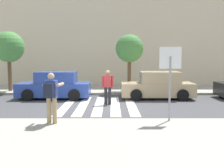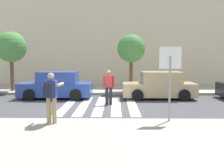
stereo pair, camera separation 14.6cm
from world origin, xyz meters
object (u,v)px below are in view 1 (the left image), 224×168
at_px(parked_car_tan, 159,86).
at_px(street_tree_west, 10,47).
at_px(parked_car_blue, 56,86).
at_px(street_tree_center, 130,49).
at_px(stop_sign, 171,67).
at_px(pedestrian_crossing, 109,85).
at_px(photographer_with_backpack, 52,94).

relative_size(parked_car_tan, street_tree_west, 1.05).
xyz_separation_m(parked_car_blue, street_tree_west, (-3.48, 2.34, 2.29)).
bearing_deg(street_tree_center, stop_sign, -83.74).
bearing_deg(street_tree_west, stop_sign, -42.86).
bearing_deg(parked_car_blue, parked_car_tan, -0.00).
xyz_separation_m(pedestrian_crossing, parked_car_blue, (-3.07, 1.91, -0.25)).
height_order(street_tree_west, street_tree_center, street_tree_west).
distance_m(stop_sign, pedestrian_crossing, 4.64).
height_order(stop_sign, pedestrian_crossing, stop_sign).
bearing_deg(parked_car_tan, street_tree_center, 123.18).
distance_m(stop_sign, parked_car_tan, 6.01).
relative_size(stop_sign, parked_car_tan, 0.64).
distance_m(parked_car_blue, street_tree_center, 5.44).
height_order(photographer_with_backpack, parked_car_blue, photographer_with_backpack).
distance_m(pedestrian_crossing, street_tree_center, 4.81).
bearing_deg(street_tree_west, pedestrian_crossing, -32.94).
distance_m(parked_car_tan, street_tree_center, 3.49).
bearing_deg(pedestrian_crossing, street_tree_west, 147.06).
bearing_deg(stop_sign, parked_car_tan, 84.11).
relative_size(photographer_with_backpack, street_tree_west, 0.44).
bearing_deg(parked_car_tan, street_tree_west, 166.06).
relative_size(stop_sign, photographer_with_backpack, 1.51).
bearing_deg(photographer_with_backpack, pedestrian_crossing, 67.06).
bearing_deg(pedestrian_crossing, parked_car_blue, 148.09).
xyz_separation_m(stop_sign, photographer_with_backpack, (-4.08, -0.41, -0.87)).
xyz_separation_m(street_tree_west, street_tree_center, (7.92, -0.05, -0.11)).
relative_size(photographer_with_backpack, pedestrian_crossing, 1.00).
distance_m(stop_sign, parked_car_blue, 8.00).
height_order(pedestrian_crossing, parked_car_tan, pedestrian_crossing).
relative_size(photographer_with_backpack, parked_car_blue, 0.42).
bearing_deg(street_tree_center, street_tree_west, 179.60).
height_order(photographer_with_backpack, parked_car_tan, photographer_with_backpack).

